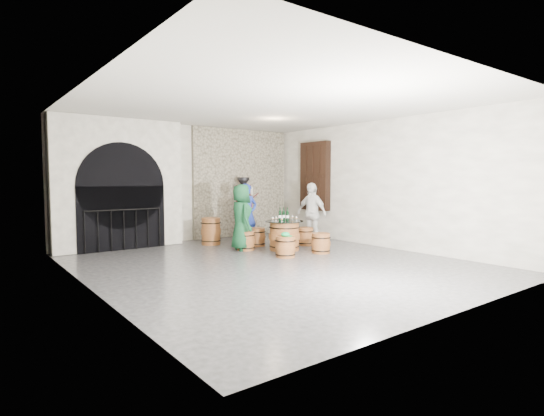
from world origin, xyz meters
TOP-DOWN VIEW (x-y plane):
  - ground at (0.00, 0.00)m, footprint 8.00×8.00m
  - wall_back at (0.00, 4.00)m, footprint 8.00×0.00m
  - wall_front at (0.00, -4.00)m, footprint 8.00×0.00m
  - wall_left at (-3.50, 0.00)m, footprint 0.00×8.00m
  - wall_right at (3.50, 0.00)m, footprint 0.00×8.00m
  - ceiling at (0.00, 0.00)m, footprint 8.00×8.00m
  - stone_facing_panel at (1.80, 3.94)m, footprint 3.20×0.12m
  - arched_opening at (-1.90, 3.74)m, footprint 3.10×0.60m
  - shuttered_window at (3.38, 2.40)m, footprint 0.23×1.10m
  - barrel_table at (1.21, 1.12)m, footprint 0.92×0.92m
  - barrel_stool_left at (0.45, 1.67)m, footprint 0.46×0.46m
  - barrel_stool_far at (1.05, 2.04)m, footprint 0.46×0.46m
  - barrel_stool_right at (2.11, 1.37)m, footprint 0.46×0.46m
  - barrel_stool_near_right at (1.63, 0.28)m, footprint 0.46×0.46m
  - barrel_stool_near_left at (0.64, 0.37)m, footprint 0.46×0.46m
  - green_cap at (0.65, 0.37)m, footprint 0.24×0.19m
  - person_green at (0.37, 1.73)m, footprint 0.67×0.88m
  - person_blue at (0.98, 2.39)m, footprint 0.59×0.40m
  - person_white at (2.40, 1.46)m, footprint 0.52×0.99m
  - wine_bottle_left at (1.15, 1.20)m, footprint 0.08×0.08m
  - wine_bottle_center at (1.28, 1.08)m, footprint 0.08×0.08m
  - wine_bottle_right at (1.25, 1.19)m, footprint 0.08×0.08m
  - tasting_glass_a at (1.05, 1.00)m, footprint 0.05×0.05m
  - tasting_glass_b at (1.56, 1.23)m, footprint 0.05×0.05m
  - tasting_glass_c at (1.07, 1.26)m, footprint 0.05×0.05m
  - tasting_glass_d at (1.47, 1.30)m, footprint 0.05×0.05m
  - tasting_glass_e at (1.49, 1.00)m, footprint 0.05×0.05m
  - tasting_glass_f at (0.96, 1.24)m, footprint 0.05×0.05m
  - side_barrel at (0.21, 2.95)m, footprint 0.53×0.53m
  - corking_press at (1.62, 3.55)m, footprint 0.74×0.46m
  - control_box at (2.05, 3.86)m, footprint 0.18×0.10m

SIDE VIEW (x-z plane):
  - ground at x=0.00m, z-range 0.00..0.00m
  - barrel_stool_left at x=0.45m, z-range 0.00..0.46m
  - barrel_stool_far at x=1.05m, z-range 0.00..0.46m
  - barrel_stool_right at x=2.11m, z-range 0.00..0.46m
  - barrel_stool_near_right at x=1.63m, z-range 0.00..0.46m
  - barrel_stool_near_left at x=0.64m, z-range 0.00..0.46m
  - side_barrel at x=0.21m, z-range 0.00..0.70m
  - barrel_table at x=1.21m, z-range 0.00..0.71m
  - green_cap at x=0.65m, z-range 0.45..0.56m
  - tasting_glass_a at x=1.05m, z-range 0.71..0.81m
  - tasting_glass_b at x=1.56m, z-range 0.71..0.81m
  - tasting_glass_c at x=1.07m, z-range 0.71..0.81m
  - tasting_glass_d at x=1.47m, z-range 0.71..0.81m
  - tasting_glass_e at x=1.49m, z-range 0.71..0.81m
  - tasting_glass_f at x=0.96m, z-range 0.71..0.81m
  - person_green at x=0.37m, z-range 0.00..1.59m
  - person_blue at x=0.98m, z-range 0.00..1.60m
  - person_white at x=2.40m, z-range 0.00..1.62m
  - wine_bottle_left at x=1.15m, z-range 0.68..1.00m
  - wine_bottle_center at x=1.28m, z-range 0.68..1.00m
  - wine_bottle_right at x=1.25m, z-range 0.68..1.00m
  - corking_press at x=1.62m, z-range 0.14..1.91m
  - control_box at x=2.05m, z-range 1.24..1.46m
  - arched_opening at x=-1.90m, z-range -0.01..3.18m
  - wall_back at x=0.00m, z-range -2.40..5.60m
  - wall_front at x=0.00m, z-range -2.40..5.60m
  - wall_left at x=-3.50m, z-range -2.40..5.60m
  - wall_right at x=3.50m, z-range -2.40..5.60m
  - stone_facing_panel at x=1.80m, z-range 0.01..3.19m
  - shuttered_window at x=3.38m, z-range 0.80..2.80m
  - ceiling at x=0.00m, z-range 3.20..3.20m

